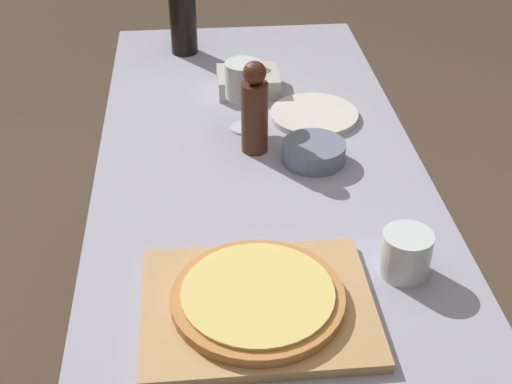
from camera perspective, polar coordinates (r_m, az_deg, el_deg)
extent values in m
cube|color=#9393A8|center=(1.49, 0.57, 0.30)|extent=(0.70, 1.74, 0.03)
cylinder|color=brown|center=(2.37, -8.48, 3.20)|extent=(0.06, 0.06, 0.73)
cylinder|color=brown|center=(2.40, 5.48, 3.88)|extent=(0.06, 0.06, 0.73)
cube|color=tan|center=(1.17, 0.14, -9.14)|extent=(0.38, 0.30, 0.02)
cylinder|color=#BC7A3D|center=(1.16, 0.14, -8.49)|extent=(0.28, 0.28, 0.02)
cylinder|color=#E0C66B|center=(1.15, 0.15, -8.06)|extent=(0.25, 0.25, 0.01)
cylinder|color=black|center=(2.04, -5.87, 13.82)|extent=(0.07, 0.07, 0.21)
cylinder|color=#4C2819|center=(1.55, -0.11, 5.98)|extent=(0.06, 0.06, 0.16)
sphere|color=#4C2819|center=(1.50, -0.11, 9.52)|extent=(0.05, 0.05, 0.05)
cylinder|color=silver|center=(1.67, -0.98, 5.16)|extent=(0.06, 0.06, 0.00)
cylinder|color=silver|center=(1.65, -0.99, 6.43)|extent=(0.01, 0.01, 0.08)
cylinder|color=silver|center=(1.61, -1.02, 8.96)|extent=(0.08, 0.08, 0.08)
cylinder|color=slate|center=(1.54, 4.64, 3.20)|extent=(0.14, 0.14, 0.04)
cylinder|color=silver|center=(1.25, 11.91, -4.85)|extent=(0.09, 0.09, 0.08)
cylinder|color=silver|center=(1.72, 4.66, 6.17)|extent=(0.21, 0.21, 0.01)
cube|color=#BCB7AD|center=(1.84, -0.63, 8.84)|extent=(0.16, 0.13, 0.05)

